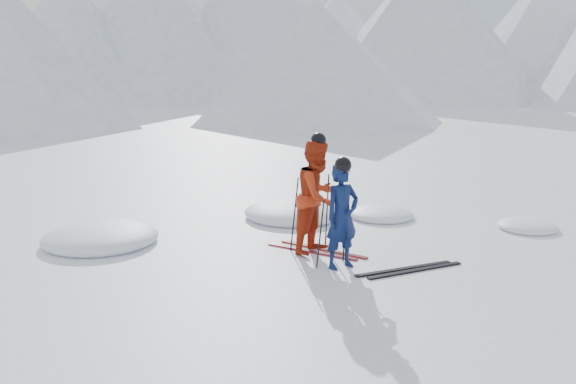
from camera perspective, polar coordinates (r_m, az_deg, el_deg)
ground at (r=10.71m, az=9.92°, el=-5.17°), size 160.00×160.00×0.00m
mountain_range at (r=44.88m, az=-15.99°, el=15.95°), size 106.15×62.94×15.53m
skier_blue at (r=9.39m, az=5.08°, el=-2.29°), size 0.60×0.41×1.63m
skier_red at (r=10.14m, az=2.80°, el=-0.41°), size 1.14×1.04×1.91m
pole_blue_left at (r=9.41m, az=3.04°, el=-3.94°), size 0.11×0.08×1.09m
pole_blue_right at (r=9.80m, az=5.35°, el=-3.34°), size 0.11×0.07×1.09m
pole_red_left at (r=10.25m, az=0.61°, el=-2.08°), size 0.13×0.10×1.27m
pole_red_right at (r=10.49m, az=3.67°, el=-1.78°), size 0.13×0.09×1.27m
ski_worn_left at (r=10.31m, az=2.20°, el=-5.59°), size 0.83×1.56×0.03m
ski_worn_right at (r=10.44m, az=3.29°, el=-5.38°), size 0.73×1.61×0.03m
ski_loose_a at (r=9.62m, az=10.79°, el=-7.07°), size 1.70×0.33×0.03m
ski_loose_b at (r=9.58m, az=11.84°, el=-7.19°), size 1.70×0.28×0.03m
snow_lumps at (r=11.90m, az=-3.57°, el=-3.30°), size 8.82×4.97×0.45m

